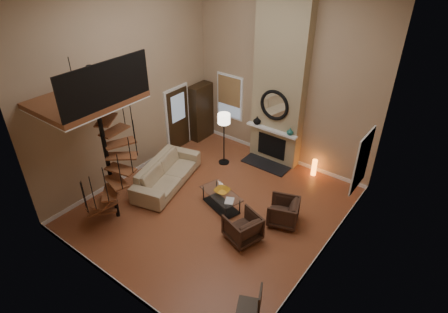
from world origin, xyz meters
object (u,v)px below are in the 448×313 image
Objects in this scene: floor_lamp at (224,123)px; side_chair at (253,305)px; hutch at (201,112)px; accent_lamp at (314,168)px; sofa at (167,173)px; armchair_near at (286,212)px; armchair_far at (244,229)px; coffee_table at (221,198)px.

floor_lamp is 1.82× the size of side_chair.
accent_lamp is at bearing 2.87° from hutch.
sofa is 4.38m from accent_lamp.
accent_lamp is at bearing 169.17° from armchair_near.
hutch is at bearing -177.13° from accent_lamp.
armchair_far is at bearing -44.84° from floor_lamp.
coffee_table is (-1.68, -0.47, -0.07)m from armchair_near.
hutch reaches higher than armchair_far.
floor_lamp is 5.72m from side_chair.
coffee_table is 1.40× the size of side_chair.
sofa is at bearing -69.23° from hutch.
armchair_near is 2.45m from accent_lamp.
floor_lamp is at bearing 132.59° from side_chair.
armchair_near is (3.56, 0.59, -0.04)m from sofa.
hutch reaches higher than floor_lamp.
side_chair is (1.26, -5.26, 0.28)m from accent_lamp.
armchair_near is at bearing -81.10° from accent_lamp.
side_chair is at bearing -47.41° from floor_lamp.
sofa is 3.13m from armchair_far.
hutch is 2.61× the size of armchair_far.
coffee_table is at bearing -94.21° from armchair_near.
floor_lamp is (-2.95, 1.32, 1.06)m from armchair_near.
side_chair is at bearing -132.05° from sofa.
accent_lamp reaches higher than coffee_table.
coffee_table is at bearing -100.37° from armchair_far.
armchair_near is at bearing -24.21° from floor_lamp.
floor_lamp reaches higher than side_chair.
sofa is at bearing -81.57° from armchair_far.
hutch is at bearing -135.24° from armchair_near.
sofa is at bearing -100.37° from armchair_near.
sofa is 2.25m from floor_lamp.
hutch reaches higher than sofa.
side_chair reaches higher than coffee_table.
floor_lamp is (-2.46, 2.45, 1.06)m from armchair_far.
floor_lamp is (0.62, 1.91, 1.02)m from sofa.
coffee_table is at bearing -114.33° from accent_lamp.
side_chair is at bearing -42.51° from hutch.
accent_lamp is (3.18, 3.00, -0.15)m from sofa.
hutch is 2.13× the size of side_chair.
side_chair is (4.44, -2.25, 0.13)m from sofa.
floor_lamp is (1.67, -0.88, 0.46)m from hutch.
coffee_table is 2.47m from floor_lamp.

